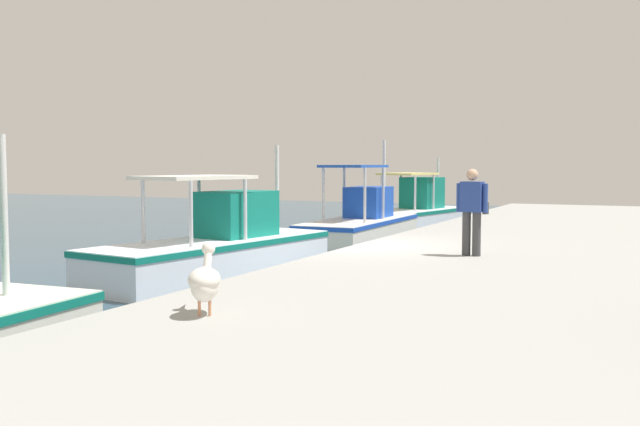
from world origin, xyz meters
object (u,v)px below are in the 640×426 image
Objects in this scene: fishing_boat_fourth at (415,212)px; fisherman_standing at (472,208)px; fishing_boat_second at (217,248)px; fishing_boat_third at (361,225)px; pelican at (205,281)px; mooring_bollard_second at (486,208)px.

fishing_boat_fourth reaches higher than fisherman_standing.
fishing_boat_second is 5.88m from fisherman_standing.
fishing_boat_third is (7.35, -0.53, -0.02)m from fishing_boat_second.
pelican is at bearing 167.43° from fisherman_standing.
fishing_boat_fourth is 20.64m from pelican.
fishing_boat_third is 6.51× the size of pelican.
fisherman_standing is at bearing -158.02° from fishing_boat_fourth.
pelican is at bearing -177.55° from mooring_bollard_second.
fisherman_standing reaches higher than pelican.
fishing_boat_third is at bearing 143.80° from mooring_bollard_second.
fishing_boat_second is 8.00m from pelican.
mooring_bollard_second is (-2.07, -3.22, 0.35)m from fishing_boat_fourth.
fishing_boat_third is at bearing -4.10° from fishing_boat_second.
fishing_boat_second is at bearing 32.60° from pelican.
mooring_bollard_second is (11.45, -3.52, 0.35)m from fishing_boat_second.
fishing_boat_second is at bearing 178.71° from fishing_boat_fourth.
fisherman_standing is (6.66, -1.48, 0.51)m from pelican.
fisherman_standing is at bearing -144.69° from fishing_boat_third.
fishing_boat_second reaches higher than pelican.
fisherman_standing reaches higher than mooring_bollard_second.
fishing_boat_fourth reaches higher than mooring_bollard_second.
pelican is (-6.73, -4.30, 0.55)m from fishing_boat_second.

